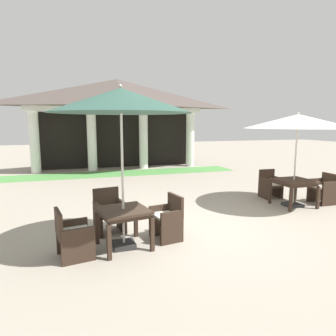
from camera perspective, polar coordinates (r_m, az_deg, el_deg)
ground_plane at (r=6.74m, az=2.81°, el=-11.74°), size 60.00×60.00×0.00m
background_pavilion at (r=15.52m, az=-9.61°, el=12.52°), size 8.99×3.18×4.47m
lawn_strip at (r=14.29m, az=-8.48°, el=-0.98°), size 10.79×1.74×0.01m
patio_table_near_foreground at (r=9.17m, az=22.74°, el=-2.68°), size 0.97×0.97×0.76m
patio_umbrella_near_foreground at (r=9.02m, az=23.37°, el=8.04°), size 2.88×2.88×2.63m
patio_chair_near_foreground_east at (r=9.92m, az=27.39°, el=-3.56°), size 0.58×0.62×0.88m
patio_chair_near_foreground_north at (r=10.04m, az=18.77°, el=-3.06°), size 0.57×0.53×0.87m
patio_table_mid_left at (r=5.74m, az=-8.46°, el=-8.72°), size 1.02×1.02×0.75m
patio_umbrella_mid_left at (r=5.50m, az=-8.93°, el=12.35°), size 2.56×2.56×3.00m
patio_chair_mid_left_west at (r=5.60m, az=-17.63°, el=-12.11°), size 0.66×0.70×0.87m
patio_chair_mid_left_east at (r=6.15m, az=-0.13°, el=-9.55°), size 0.59×0.67×0.90m
patio_chair_mid_left_north at (r=6.65m, az=-11.10°, el=-8.32°), size 0.67×0.65×0.93m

